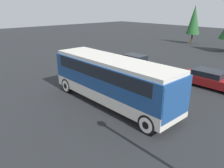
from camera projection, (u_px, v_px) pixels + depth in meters
name	position (u px, v px, depth m)	size (l,w,h in m)	color
ground_plane	(112.00, 103.00, 14.90)	(120.00, 120.00, 0.00)	#26282B
tour_bus	(113.00, 77.00, 14.20)	(9.75, 2.67, 3.12)	silver
parked_car_near	(210.00, 79.00, 17.72)	(4.55, 1.88, 1.37)	maroon
parked_car_mid	(136.00, 62.00, 23.10)	(4.43, 1.83, 1.42)	black
tree_left	(194.00, 20.00, 37.11)	(2.22, 2.22, 6.45)	brown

